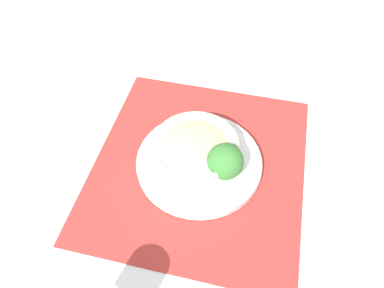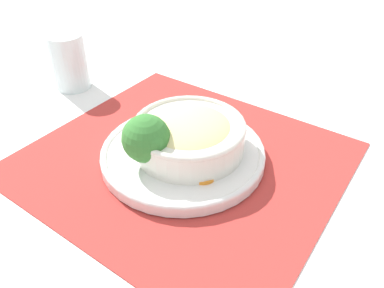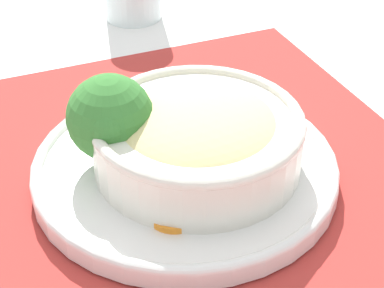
% 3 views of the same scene
% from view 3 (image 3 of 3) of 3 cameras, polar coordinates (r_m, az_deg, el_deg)
% --- Properties ---
extents(ground_plane, '(4.00, 4.00, 0.00)m').
position_cam_3_polar(ground_plane, '(0.60, -0.63, -3.19)').
color(ground_plane, white).
extents(placemat, '(0.54, 0.50, 0.00)m').
position_cam_3_polar(placemat, '(0.60, -0.63, -3.04)').
color(placemat, '#B2332D').
rests_on(placemat, ground_plane).
extents(plate, '(0.28, 0.28, 0.02)m').
position_cam_3_polar(plate, '(0.59, -0.64, -2.03)').
color(plate, white).
rests_on(plate, placemat).
extents(bowl, '(0.19, 0.19, 0.06)m').
position_cam_3_polar(bowl, '(0.57, 0.49, 0.74)').
color(bowl, silver).
rests_on(bowl, plate).
extents(broccoli_floret, '(0.08, 0.08, 0.09)m').
position_cam_3_polar(broccoli_floret, '(0.56, -7.29, 2.34)').
color(broccoli_floret, '#759E51').
rests_on(broccoli_floret, plate).
extents(carrot_slice_near, '(0.05, 0.05, 0.01)m').
position_cam_3_polar(carrot_slice_near, '(0.53, -1.54, -6.15)').
color(carrot_slice_near, orange).
rests_on(carrot_slice_near, plate).
extents(carrot_slice_middle, '(0.05, 0.05, 0.01)m').
position_cam_3_polar(carrot_slice_middle, '(0.53, 0.41, -6.13)').
color(carrot_slice_middle, orange).
rests_on(carrot_slice_middle, plate).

